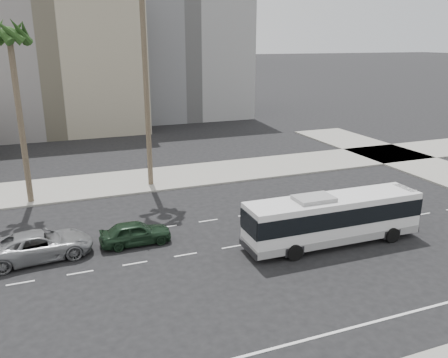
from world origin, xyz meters
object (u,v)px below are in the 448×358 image
city_bus (333,217)px  car_a (136,233)px  palm_mid (9,38)px  car_b (40,245)px

city_bus → car_a: 12.27m
palm_mid → car_a: bearing=-58.9°
car_a → palm_mid: 16.72m
city_bus → palm_mid: size_ratio=0.83×
city_bus → car_b: size_ratio=1.94×
city_bus → car_b: (-16.95, 4.39, -0.90)m
car_b → palm_mid: palm_mid is taller
car_b → palm_mid: bearing=-0.7°
car_b → city_bus: bearing=-109.4°
city_bus → palm_mid: palm_mid is taller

